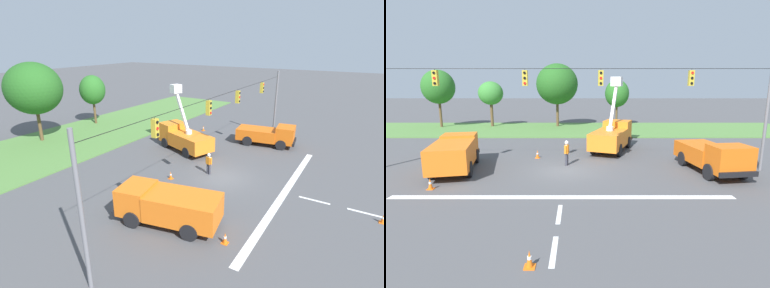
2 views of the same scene
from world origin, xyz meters
TOP-DOWN VIEW (x-y plane):
  - ground_plane at (0.00, 0.00)m, footprint 200.00×200.00m
  - grass_verge at (0.00, 18.00)m, footprint 56.00×12.00m
  - lane_markings at (0.00, -6.33)m, footprint 17.60×15.25m
  - signal_gantry at (-0.04, -0.00)m, footprint 26.20×0.33m
  - tree_centre at (-1.89, 20.50)m, footprint 5.41×5.95m
  - tree_east at (6.03, 21.11)m, footprint 3.20×3.07m
  - utility_truck_bucket_lift at (3.78, 6.10)m, footprint 4.42×6.66m
  - utility_truck_support_near at (-7.29, -0.02)m, footprint 3.55×6.45m
  - utility_truck_support_far at (9.53, -0.44)m, footprint 3.12×6.09m
  - road_worker at (0.03, 1.26)m, footprint 0.33×0.64m
  - traffic_cone_foreground_left at (-7.24, -3.67)m, footprint 0.36×0.36m
  - traffic_cone_foreground_right at (10.55, 7.68)m, footprint 0.36×0.36m
  - traffic_cone_mid_left at (-0.69, -10.78)m, footprint 0.36×0.36m
  - traffic_cone_mid_right at (-2.31, 3.34)m, footprint 0.36×0.36m

SIDE VIEW (x-z plane):
  - ground_plane at x=0.00m, z-range 0.00..0.00m
  - lane_markings at x=0.00m, z-range 0.00..0.01m
  - grass_verge at x=0.00m, z-range 0.00..0.10m
  - traffic_cone_mid_left at x=-0.69m, z-range -0.02..0.56m
  - traffic_cone_mid_right at x=-2.31m, z-range -0.01..0.61m
  - traffic_cone_foreground_right at x=10.55m, z-range -0.01..0.61m
  - traffic_cone_foreground_left at x=-7.24m, z-range -0.01..0.62m
  - road_worker at x=0.03m, z-range 0.11..1.88m
  - utility_truck_support_far at x=9.53m, z-range 0.05..2.17m
  - utility_truck_support_near at x=-7.29m, z-range 0.16..2.29m
  - utility_truck_bucket_lift at x=3.78m, z-range -1.76..4.50m
  - tree_east at x=6.03m, z-range 1.27..7.48m
  - signal_gantry at x=-0.04m, z-range 0.98..8.18m
  - tree_centre at x=-1.89m, z-range 1.49..9.73m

